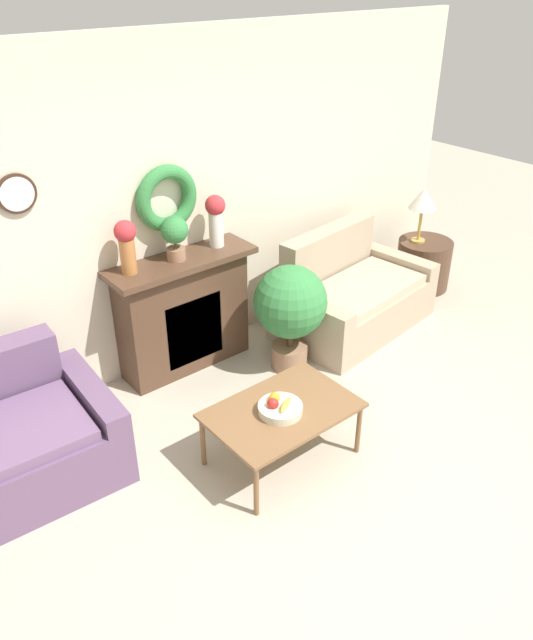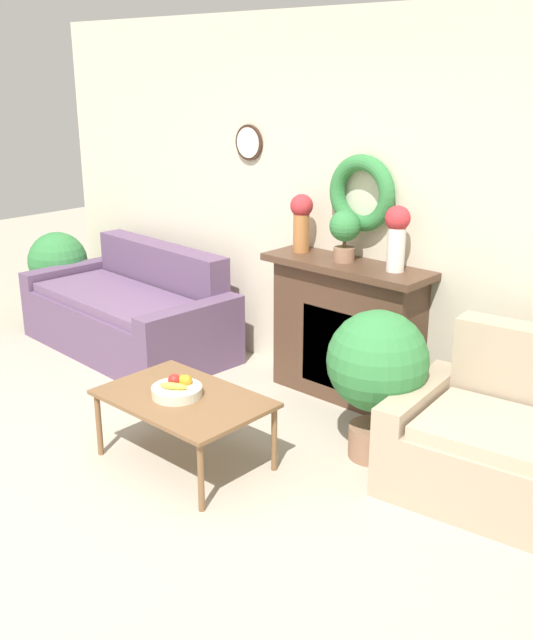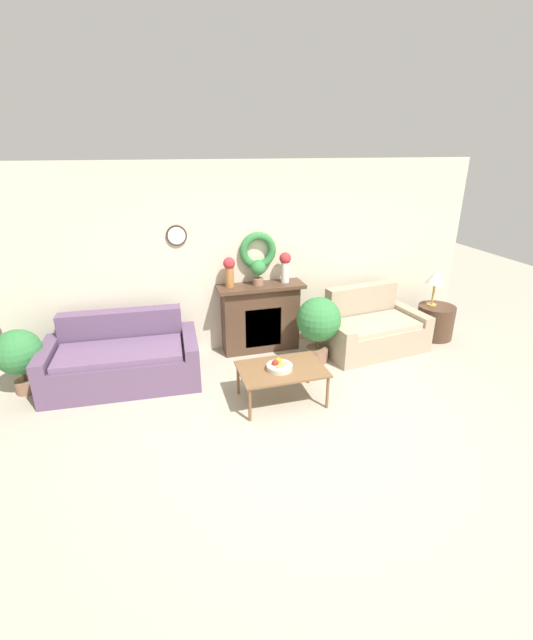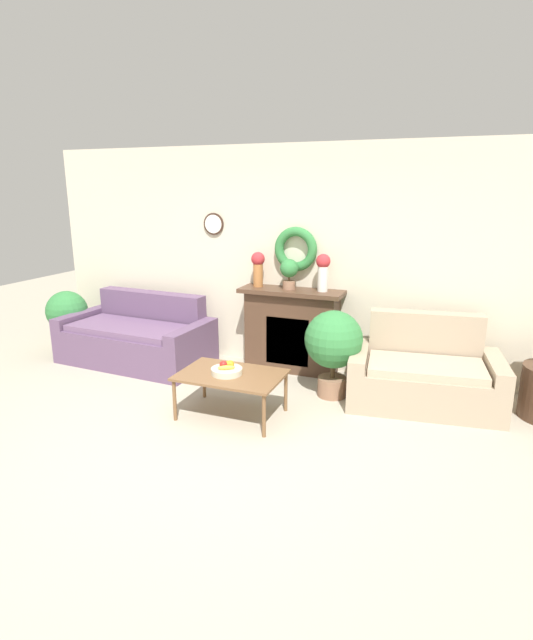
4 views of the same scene
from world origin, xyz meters
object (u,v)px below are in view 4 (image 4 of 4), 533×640
potted_plant_floor_by_loveseat (334,343)px  vase_on_mantel_right (323,270)px  coffee_table (231,377)px  fruit_bowl (227,370)px  potted_plant_on_mantel (289,271)px  potted_plant_floor_by_couch (67,313)px  fireplace (291,330)px  couch_left (137,338)px  loveseat_right (424,375)px  vase_on_mantel_left (258,266)px

potted_plant_floor_by_loveseat → vase_on_mantel_right: bearing=116.4°
coffee_table → fruit_bowl: bearing=-160.4°
potted_plant_on_mantel → potted_plant_floor_by_couch: size_ratio=0.43×
fruit_bowl → fireplace: bearing=83.2°
potted_plant_floor_by_loveseat → fruit_bowl: bearing=-134.7°
fruit_bowl → couch_left: bearing=150.0°
couch_left → loveseat_right: (3.56, 0.00, -0.00)m
vase_on_mantel_right → fruit_bowl: bearing=-110.5°
vase_on_mantel_left → potted_plant_floor_by_couch: size_ratio=0.51×
potted_plant_on_mantel → potted_plant_floor_by_loveseat: 1.12m
potted_plant_on_mantel → potted_plant_floor_by_loveseat: size_ratio=0.38×
coffee_table → vase_on_mantel_right: 1.76m
coffee_table → vase_on_mantel_left: size_ratio=2.39×
vase_on_mantel_right → vase_on_mantel_left: bearing=180.0°
potted_plant_floor_by_couch → vase_on_mantel_left: bearing=7.8°
loveseat_right → vase_on_mantel_left: size_ratio=3.82×
potted_plant_on_mantel → potted_plant_floor_by_loveseat: (0.71, -0.58, -0.64)m
fireplace → vase_on_mantel_right: 0.85m
potted_plant_on_mantel → potted_plant_floor_by_loveseat: potted_plant_on_mantel is taller
vase_on_mantel_left → potted_plant_floor_by_couch: bearing=-172.2°
fireplace → fruit_bowl: (-0.17, -1.45, -0.04)m
fireplace → potted_plant_on_mantel: size_ratio=3.48×
coffee_table → couch_left: bearing=150.9°
fireplace → vase_on_mantel_left: vase_on_mantel_left is taller
couch_left → potted_plant_floor_by_loveseat: size_ratio=2.07×
coffee_table → vase_on_mantel_left: bearing=101.9°
coffee_table → potted_plant_floor_by_couch: bearing=160.3°
loveseat_right → fruit_bowl: (-1.78, -1.03, 0.18)m
fireplace → fruit_bowl: 1.46m
vase_on_mantel_left → potted_plant_on_mantel: (0.41, -0.02, -0.03)m
loveseat_right → potted_plant_floor_by_loveseat: 0.99m
vase_on_mantel_left → vase_on_mantel_right: 0.81m
coffee_table → potted_plant_floor_by_couch: size_ratio=1.21×
loveseat_right → potted_plant_on_mantel: 1.93m
loveseat_right → coffee_table: bearing=-156.7°
fruit_bowl → vase_on_mantel_right: size_ratio=0.69×
fireplace → potted_plant_floor_by_couch: 3.16m
fruit_bowl → vase_on_mantel_right: 1.75m
coffee_table → vase_on_mantel_left: vase_on_mantel_left is taller
fruit_bowl → potted_plant_on_mantel: potted_plant_on_mantel is taller
fireplace → couch_left: 2.02m
fruit_bowl → potted_plant_floor_by_couch: potted_plant_floor_by_couch is taller
vase_on_mantel_left → vase_on_mantel_right: bearing=0.0°
couch_left → coffee_table: bearing=-25.9°
fruit_bowl → potted_plant_floor_by_couch: 3.16m
vase_on_mantel_left → loveseat_right: bearing=-11.7°
loveseat_right → potted_plant_floor_by_loveseat: size_ratio=1.70×
fireplace → vase_on_mantel_right: (0.37, 0.01, 0.76)m
couch_left → potted_plant_floor_by_couch: (-1.18, 0.06, 0.22)m
vase_on_mantel_left → potted_plant_floor_by_loveseat: bearing=-28.4°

